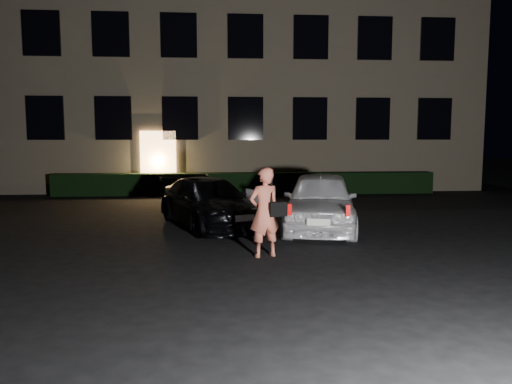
{
  "coord_description": "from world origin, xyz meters",
  "views": [
    {
      "loc": [
        -1.14,
        -9.19,
        2.31
      ],
      "look_at": [
        -0.28,
        2.0,
        1.04
      ],
      "focal_mm": 35.0,
      "sensor_mm": 36.0,
      "label": 1
    }
  ],
  "objects": [
    {
      "name": "building",
      "position": [
        -0.0,
        14.99,
        6.0
      ],
      "size": [
        20.0,
        8.11,
        12.0
      ],
      "color": "#6D634E",
      "rests_on": "ground"
    },
    {
      "name": "ground",
      "position": [
        0.0,
        0.0,
        0.0
      ],
      "size": [
        80.0,
        80.0,
        0.0
      ],
      "primitive_type": "plane",
      "color": "black",
      "rests_on": "ground"
    },
    {
      "name": "sedan",
      "position": [
        -1.36,
        3.5,
        0.61
      ],
      "size": [
        3.14,
        4.54,
        1.22
      ],
      "rotation": [
        0.0,
        0.0,
        0.38
      ],
      "color": "black",
      "rests_on": "ground"
    },
    {
      "name": "man",
      "position": [
        -0.25,
        0.16,
        0.86
      ],
      "size": [
        0.8,
        0.61,
        1.72
      ],
      "rotation": [
        0.0,
        0.0,
        3.51
      ],
      "color": "#D76A52",
      "rests_on": "ground"
    },
    {
      "name": "hedge",
      "position": [
        0.0,
        10.5,
        0.42
      ],
      "size": [
        15.0,
        0.7,
        0.85
      ],
      "primitive_type": "cube",
      "color": "black",
      "rests_on": "ground"
    },
    {
      "name": "hatch",
      "position": [
        1.37,
        2.81,
        0.72
      ],
      "size": [
        2.58,
        4.48,
        1.43
      ],
      "rotation": [
        0.0,
        0.0,
        -0.22
      ],
      "color": "silver",
      "rests_on": "ground"
    }
  ]
}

